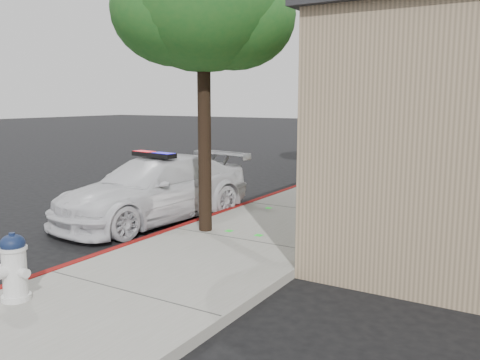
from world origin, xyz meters
The scene contains 8 objects.
ground centered at (0.00, 0.00, 0.00)m, with size 120.00×120.00×0.00m, color black.
sidewalk centered at (1.60, 3.00, 0.07)m, with size 3.20×60.00×0.15m, color gray.
red_curb centered at (0.06, 3.00, 0.08)m, with size 0.14×60.00×0.16m, color maroon.
police_car centered at (-1.12, 0.80, 0.72)m, with size 2.66×5.17×1.56m.
fire_hydrant centered at (0.62, -3.96, 0.60)m, with size 0.50×0.43×0.89m.
street_tree_near centered at (0.71, 0.18, 4.41)m, with size 3.20×3.12×5.71m.
street_tree_mid centered at (0.71, 10.20, 4.52)m, with size 3.07×3.11×5.80m.
street_tree_far centered at (0.74, 14.87, 4.33)m, with size 3.05×2.98×5.56m.
Camera 1 is at (6.30, -7.73, 2.71)m, focal length 37.62 mm.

